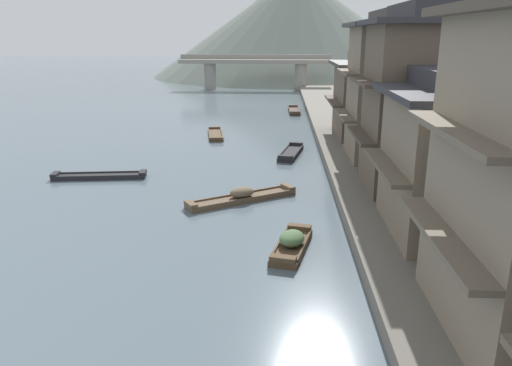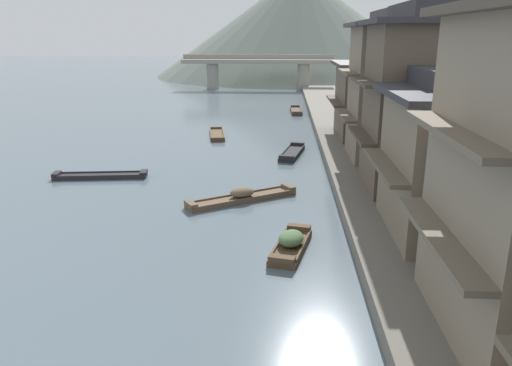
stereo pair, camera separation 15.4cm
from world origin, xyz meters
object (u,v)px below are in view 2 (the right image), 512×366
at_px(boat_upstream_distant, 101,176).
at_px(stone_bridge, 258,67).
at_px(boat_moored_second, 296,111).
at_px(house_waterfront_far, 403,88).
at_px(house_waterfront_narrow, 426,101).
at_px(boat_moored_nearest, 242,197).
at_px(house_waterfront_tall, 460,157).
at_px(boat_moored_far, 292,153).
at_px(boat_midriver_upstream, 217,134).
at_px(house_waterfront_end, 375,96).
at_px(boat_moored_third, 291,243).

xyz_separation_m(boat_upstream_distant, stone_bridge, (6.53, 49.67, 3.19)).
relative_size(boat_moored_second, house_waterfront_far, 0.59).
bearing_deg(boat_moored_second, house_waterfront_far, -75.61).
bearing_deg(house_waterfront_narrow, boat_moored_nearest, -174.29).
bearing_deg(house_waterfront_tall, house_waterfront_far, 87.31).
height_order(boat_moored_far, house_waterfront_narrow, house_waterfront_narrow).
xyz_separation_m(boat_upstream_distant, house_waterfront_tall, (17.12, -8.66, 3.48)).
distance_m(boat_midriver_upstream, stone_bridge, 37.09).
height_order(boat_midriver_upstream, boat_upstream_distant, boat_upstream_distant).
bearing_deg(boat_moored_far, house_waterfront_end, 34.81).
bearing_deg(house_waterfront_far, boat_moored_third, -117.72).
height_order(boat_moored_nearest, boat_midriver_upstream, boat_moored_nearest).
bearing_deg(boat_moored_far, boat_moored_third, -90.99).
bearing_deg(boat_moored_far, boat_moored_second, 87.90).
bearing_deg(boat_moored_second, house_waterfront_narrow, -79.38).
height_order(boat_moored_second, boat_moored_third, boat_moored_third).
relative_size(house_waterfront_tall, house_waterfront_far, 0.73).
relative_size(boat_moored_third, house_waterfront_end, 0.47).
xyz_separation_m(boat_moored_far, house_waterfront_tall, (5.94, -14.97, 3.46)).
height_order(boat_moored_nearest, boat_moored_third, boat_moored_third).
bearing_deg(boat_midriver_upstream, house_waterfront_narrow, -51.83).
distance_m(boat_moored_third, boat_midriver_upstream, 22.89).
xyz_separation_m(boat_moored_nearest, boat_upstream_distant, (-8.55, 3.67, -0.10)).
bearing_deg(house_waterfront_far, boat_moored_second, 104.39).
bearing_deg(stone_bridge, house_waterfront_narrow, -78.38).
distance_m(boat_moored_second, house_waterfront_end, 16.77).
bearing_deg(house_waterfront_far, boat_upstream_distant, -168.77).
relative_size(boat_upstream_distant, house_waterfront_end, 0.71).
bearing_deg(house_waterfront_tall, house_waterfront_end, 89.21).
bearing_deg(boat_moored_nearest, house_waterfront_far, 38.17).
relative_size(boat_moored_nearest, house_waterfront_far, 0.62).
xyz_separation_m(house_waterfront_far, house_waterfront_end, (-0.31, 7.10, -1.31)).
distance_m(boat_upstream_distant, house_waterfront_narrow, 18.18).
height_order(boat_moored_nearest, boat_moored_second, boat_moored_nearest).
xyz_separation_m(boat_moored_nearest, house_waterfront_tall, (8.57, -4.99, 3.39)).
relative_size(boat_midriver_upstream, house_waterfront_end, 0.67).
distance_m(boat_moored_second, house_waterfront_tall, 35.31).
distance_m(boat_moored_nearest, house_waterfront_end, 17.13).
xyz_separation_m(boat_moored_nearest, boat_midriver_upstream, (-3.45, 16.41, -0.11)).
xyz_separation_m(house_waterfront_tall, house_waterfront_far, (0.57, 12.18, 1.30)).
relative_size(boat_moored_third, house_waterfront_tall, 0.56).
bearing_deg(house_waterfront_narrow, boat_midriver_upstream, 128.17).
distance_m(boat_midriver_upstream, house_waterfront_far, 16.33).
height_order(boat_moored_nearest, house_waterfront_narrow, house_waterfront_narrow).
bearing_deg(stone_bridge, house_waterfront_tall, -79.71).
xyz_separation_m(boat_moored_third, boat_midriver_upstream, (-5.80, 22.14, -0.17)).
height_order(boat_moored_third, boat_upstream_distant, boat_moored_third).
height_order(boat_moored_far, boat_midriver_upstream, boat_moored_far).
bearing_deg(boat_upstream_distant, house_waterfront_narrow, -9.16).
bearing_deg(boat_midriver_upstream, stone_bridge, 87.80).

